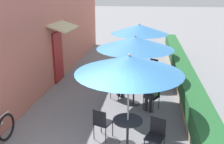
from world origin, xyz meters
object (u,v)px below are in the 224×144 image
object	(u,v)px
cafe_chair_far_left	(153,67)
patio_umbrella_mid	(135,43)
patio_table_mid	(134,90)
patio_table_far	(138,65)
cafe_chair_near_right	(156,134)
patio_umbrella_near	(129,64)
cafe_chair_mid_right	(153,94)
patio_table_near	(128,127)
seated_patron_mid_right	(151,90)
patio_umbrella_far	(139,29)
cafe_chair_far_right	(124,63)
seated_patron_mid_left	(118,80)
cafe_chair_near_left	(102,122)
coffee_cup_mid	(135,82)
cafe_chair_mid_left	(116,85)

from	to	relation	value
cafe_chair_far_left	patio_umbrella_mid	bearing A→B (deg)	104.83
patio_table_mid	patio_table_far	distance (m)	2.99
cafe_chair_near_right	patio_table_far	size ratio (longest dim) A/B	1.19
patio_umbrella_near	patio_table_far	xyz separation A→B (m)	(-0.02, 5.47, -1.63)
patio_umbrella_near	cafe_chair_far_left	bearing A→B (deg)	83.00
cafe_chair_mid_right	patio_table_mid	bearing A→B (deg)	6.18
patio_table_near	seated_patron_mid_right	size ratio (longest dim) A/B	0.59
patio_umbrella_far	cafe_chair_far_right	distance (m)	1.77
patio_umbrella_mid	seated_patron_mid_left	xyz separation A→B (m)	(-0.58, 0.40, -1.45)
cafe_chair_mid_right	patio_table_far	size ratio (longest dim) A/B	1.19
cafe_chair_near_left	cafe_chair_far_left	size ratio (longest dim) A/B	1.00
cafe_chair_near_left	patio_umbrella_mid	size ratio (longest dim) A/B	0.35
patio_table_near	patio_table_mid	xyz separation A→B (m)	(-0.01, 2.48, 0.00)
seated_patron_mid_left	cafe_chair_mid_right	bearing A→B (deg)	1.67
patio_table_far	seated_patron_mid_left	bearing A→B (deg)	-102.57
patio_table_far	cafe_chair_far_right	distance (m)	0.71
coffee_cup_mid	cafe_chair_far_right	world-z (taller)	cafe_chair_far_right
patio_umbrella_mid	patio_table_far	distance (m)	3.40
patio_table_far	patio_table_near	bearing A→B (deg)	-89.80
cafe_chair_near_left	cafe_chair_far_left	distance (m)	5.19
patio_table_near	patio_umbrella_mid	xyz separation A→B (m)	(-0.01, 2.48, 1.63)
seated_patron_mid_left	patio_table_far	bearing A→B (deg)	109.07
cafe_chair_near_right	patio_table_far	distance (m)	5.69
cafe_chair_mid_right	cafe_chair_far_right	xyz separation A→B (m)	(-1.30, 3.56, 0.00)
patio_table_near	coffee_cup_mid	bearing A→B (deg)	89.71
patio_table_far	patio_table_mid	bearing A→B (deg)	-89.89
cafe_chair_mid_right	cafe_chair_far_left	distance (m)	3.03
cafe_chair_mid_right	seated_patron_mid_right	world-z (taller)	seated_patron_mid_right
cafe_chair_near_left	coffee_cup_mid	bearing A→B (deg)	94.57
seated_patron_mid_left	patio_umbrella_far	bearing A→B (deg)	109.07
cafe_chair_mid_right	seated_patron_mid_right	xyz separation A→B (m)	(-0.06, -0.10, 0.17)
seated_patron_mid_left	cafe_chair_mid_right	world-z (taller)	seated_patron_mid_left
patio_umbrella_far	cafe_chair_far_right	xyz separation A→B (m)	(-0.66, 0.27, -1.62)
patio_umbrella_near	cafe_chair_far_left	world-z (taller)	patio_umbrella_near
cafe_chair_near_left	cafe_chair_near_right	xyz separation A→B (m)	(1.37, -0.36, 0.00)
patio_umbrella_near	cafe_chair_mid_left	distance (m)	3.29
cafe_chair_near_right	cafe_chair_mid_left	xyz separation A→B (m)	(-1.34, 2.97, 0.00)
patio_table_near	patio_umbrella_mid	world-z (taller)	patio_umbrella_mid
patio_umbrella_mid	seated_patron_mid_right	xyz separation A→B (m)	(0.58, -0.40, -1.45)
patio_umbrella_mid	coffee_cup_mid	distance (m)	1.37
cafe_chair_mid_left	patio_umbrella_near	bearing A→B (deg)	-45.13
patio_table_near	cafe_chair_near_right	distance (m)	0.71
patio_umbrella_mid	patio_table_far	bearing A→B (deg)	90.11
patio_table_near	cafe_chair_mid_left	world-z (taller)	cafe_chair_mid_left
cafe_chair_mid_left	cafe_chair_far_left	world-z (taller)	same
patio_table_far	cafe_chair_mid_right	bearing A→B (deg)	-78.89
patio_umbrella_mid	cafe_chair_far_right	distance (m)	3.70
patio_table_mid	patio_umbrella_far	bearing A→B (deg)	90.11
patio_umbrella_far	seated_patron_mid_left	bearing A→B (deg)	-102.57
cafe_chair_mid_right	patio_table_far	xyz separation A→B (m)	(-0.65, 3.29, -0.00)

